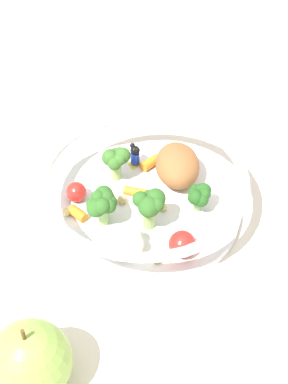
# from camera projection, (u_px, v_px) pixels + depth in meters

# --- Properties ---
(ground_plane) EXTENTS (2.40, 2.40, 0.00)m
(ground_plane) POSITION_uv_depth(u_px,v_px,m) (149.00, 207.00, 0.72)
(ground_plane) COLOR silver
(food_container) EXTENTS (0.25, 0.25, 0.06)m
(food_container) POSITION_uv_depth(u_px,v_px,m) (146.00, 192.00, 0.69)
(food_container) COLOR white
(food_container) RESTS_ON ground_plane
(loose_apple) EXTENTS (0.08, 0.08, 0.09)m
(loose_apple) POSITION_uv_depth(u_px,v_px,m) (30.00, 361.00, 0.52)
(loose_apple) COLOR #8CB74C
(loose_apple) RESTS_ON ground_plane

